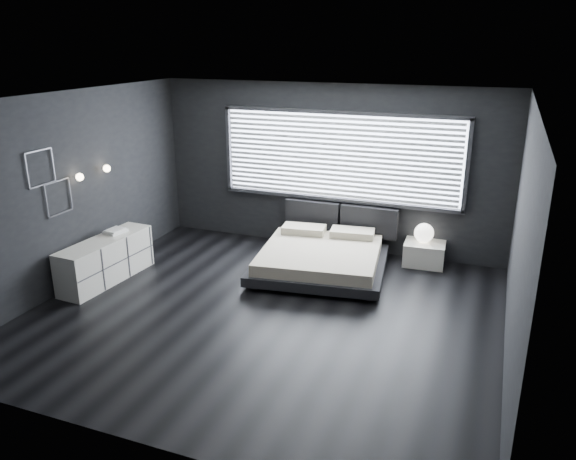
% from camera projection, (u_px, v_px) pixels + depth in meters
% --- Properties ---
extents(room, '(6.04, 6.00, 2.80)m').
position_uv_depth(room, '(264.00, 213.00, 7.04)').
color(room, black).
rests_on(room, ground).
extents(window, '(4.14, 0.09, 1.52)m').
position_uv_depth(window, '(339.00, 157.00, 9.28)').
color(window, white).
rests_on(window, ground).
extents(headboard, '(1.96, 0.16, 0.52)m').
position_uv_depth(headboard, '(340.00, 218.00, 9.55)').
color(headboard, black).
rests_on(headboard, ground).
extents(sconce_near, '(0.18, 0.11, 0.11)m').
position_uv_depth(sconce_near, '(80.00, 177.00, 8.00)').
color(sconce_near, silver).
rests_on(sconce_near, ground).
extents(sconce_far, '(0.18, 0.11, 0.11)m').
position_uv_depth(sconce_far, '(107.00, 168.00, 8.53)').
color(sconce_far, silver).
rests_on(sconce_far, ground).
extents(wall_art_upper, '(0.01, 0.48, 0.48)m').
position_uv_depth(wall_art_upper, '(40.00, 168.00, 7.42)').
color(wall_art_upper, '#47474C').
rests_on(wall_art_upper, ground).
extents(wall_art_lower, '(0.01, 0.48, 0.48)m').
position_uv_depth(wall_art_lower, '(59.00, 197.00, 7.79)').
color(wall_art_lower, '#47474C').
rests_on(wall_art_lower, ground).
extents(bed, '(2.22, 2.14, 0.51)m').
position_uv_depth(bed, '(320.00, 258.00, 8.73)').
color(bed, black).
rests_on(bed, ground).
extents(nightstand, '(0.66, 0.56, 0.37)m').
position_uv_depth(nightstand, '(424.00, 253.00, 9.05)').
color(nightstand, silver).
rests_on(nightstand, ground).
extents(orb_lamp, '(0.31, 0.31, 0.31)m').
position_uv_depth(orb_lamp, '(424.00, 233.00, 8.97)').
color(orb_lamp, white).
rests_on(orb_lamp, nightstand).
extents(dresser, '(0.57, 1.67, 0.66)m').
position_uv_depth(dresser, '(106.00, 260.00, 8.40)').
color(dresser, silver).
rests_on(dresser, ground).
extents(book_stack, '(0.29, 0.35, 0.06)m').
position_uv_depth(book_stack, '(115.00, 231.00, 8.57)').
color(book_stack, white).
rests_on(book_stack, dresser).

